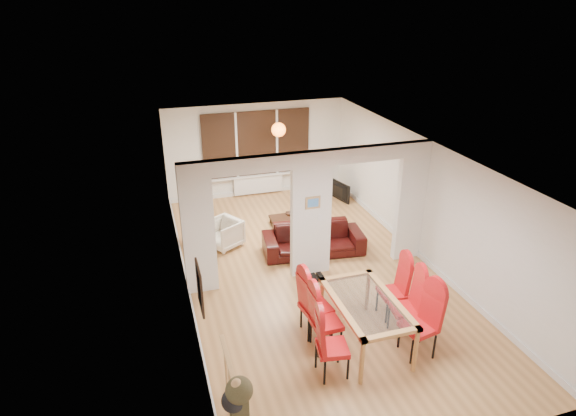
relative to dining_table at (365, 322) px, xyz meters
name	(u,v)px	position (x,y,z in m)	size (l,w,h in m)	color
floor	(310,272)	(-0.11, 2.34, -0.41)	(5.00, 9.00, 0.01)	#BB834B
room_walls	(311,215)	(-0.11, 2.34, 0.89)	(5.00, 9.00, 2.60)	silver
divider_wall	(311,215)	(-0.11, 2.34, 0.89)	(5.00, 0.18, 2.60)	white
bay_window_blinds	(257,143)	(-0.11, 6.78, 1.09)	(3.00, 0.08, 1.80)	black
radiator	(258,185)	(-0.11, 6.74, -0.11)	(1.40, 0.08, 0.50)	white
pendant_light	(279,130)	(0.19, 5.64, 1.74)	(0.36, 0.36, 0.36)	orange
stair_newel	(231,385)	(-2.36, -0.86, 0.14)	(0.40, 1.20, 1.10)	tan
wall_poster	(200,288)	(-2.58, -0.06, 1.19)	(0.04, 0.52, 0.67)	gray
pillar_photo	(313,203)	(-0.11, 2.25, 1.19)	(0.30, 0.03, 0.25)	#4C8CD8
dining_table	(365,322)	(0.00, 0.00, 0.00)	(0.98, 1.74, 0.81)	#B67C43
dining_chair_la	(333,343)	(-0.77, -0.50, 0.15)	(0.45, 0.45, 1.12)	red
dining_chair_lb	(326,318)	(-0.65, 0.07, 0.16)	(0.45, 0.45, 1.14)	red
dining_chair_lc	(316,303)	(-0.67, 0.49, 0.18)	(0.47, 0.47, 1.17)	red
dining_chair_ra	(419,322)	(0.68, -0.47, 0.19)	(0.47, 0.47, 1.19)	red
dining_chair_rb	(406,305)	(0.73, 0.01, 0.17)	(0.46, 0.46, 1.15)	red
dining_chair_rc	(393,289)	(0.77, 0.53, 0.15)	(0.44, 0.44, 1.11)	red
sofa	(313,239)	(0.24, 3.10, -0.09)	(2.19, 0.86, 0.64)	black
armchair	(224,233)	(-1.60, 3.96, -0.09)	(0.71, 0.69, 0.64)	#EEE1C9
person	(202,210)	(-2.02, 4.21, 0.45)	(0.41, 0.63, 1.71)	black
television	(336,191)	(1.86, 5.72, -0.14)	(0.12, 0.91, 0.53)	black
coffee_table	(289,220)	(0.13, 4.63, -0.30)	(0.91, 0.46, 0.21)	#351E12
bottle	(295,209)	(0.32, 4.67, -0.05)	(0.08, 0.08, 0.30)	#143F19
bowl	(290,213)	(0.20, 4.74, -0.17)	(0.21, 0.21, 0.05)	#351E12
shoes	(317,277)	(-0.07, 2.02, -0.36)	(0.23, 0.25, 0.10)	black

